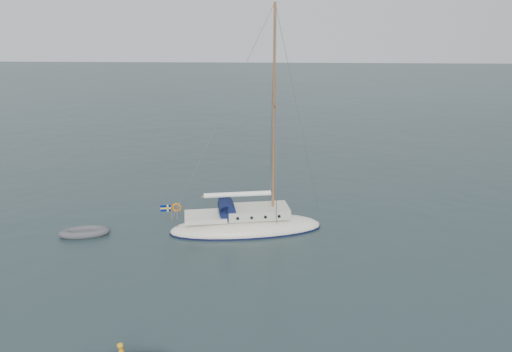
{
  "coord_description": "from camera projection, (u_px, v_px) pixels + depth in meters",
  "views": [
    {
      "loc": [
        1.1,
        -26.14,
        12.32
      ],
      "look_at": [
        -0.33,
        0.0,
        4.4
      ],
      "focal_mm": 35.0,
      "sensor_mm": 36.0,
      "label": 1
    }
  ],
  "objects": [
    {
      "name": "ground",
      "position": [
        262.0,
        249.0,
        28.61
      ],
      "size": [
        300.0,
        300.0,
        0.0
      ],
      "primitive_type": "plane",
      "color": "black",
      "rests_on": "ground"
    },
    {
      "name": "dinghy",
      "position": [
        84.0,
        232.0,
        30.49
      ],
      "size": [
        3.02,
        1.36,
        0.43
      ],
      "rotation": [
        0.0,
        0.0,
        0.26
      ],
      "color": "#4F4E54",
      "rests_on": "ground"
    },
    {
      "name": "sailboat",
      "position": [
        246.0,
        214.0,
        30.95
      ],
      "size": [
        9.98,
        2.99,
        14.21
      ],
      "rotation": [
        0.0,
        0.0,
        0.19
      ],
      "color": "white",
      "rests_on": "ground"
    }
  ]
}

